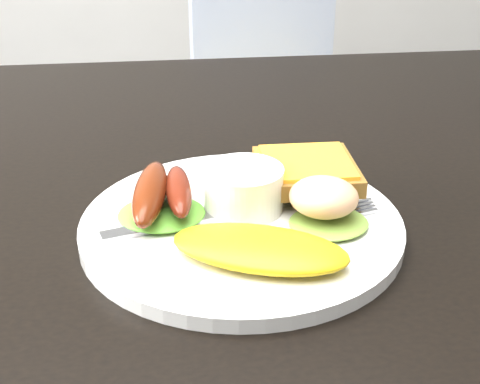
{
  "coord_description": "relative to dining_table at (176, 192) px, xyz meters",
  "views": [
    {
      "loc": [
        -0.01,
        -0.59,
        1.03
      ],
      "look_at": [
        0.05,
        -0.11,
        0.78
      ],
      "focal_mm": 50.0,
      "sensor_mm": 36.0,
      "label": 1
    }
  ],
  "objects": [
    {
      "name": "lettuce_right",
      "position": [
        0.12,
        -0.14,
        0.04
      ],
      "size": [
        0.07,
        0.06,
        0.01
      ],
      "primitive_type": "ellipsoid",
      "rotation": [
        0.0,
        0.0,
        0.08
      ],
      "color": "olive",
      "rests_on": "plate"
    },
    {
      "name": "plate",
      "position": [
        0.05,
        -0.12,
        0.03
      ],
      "size": [
        0.26,
        0.26,
        0.01
      ],
      "primitive_type": "cylinder",
      "color": "white",
      "rests_on": "dining_table"
    },
    {
      "name": "person",
      "position": [
        -0.12,
        0.58,
        0.06
      ],
      "size": [
        0.67,
        0.56,
        1.57
      ],
      "primitive_type": "imported",
      "rotation": [
        0.0,
        0.0,
        2.75
      ],
      "color": "navy",
      "rests_on": "ground"
    },
    {
      "name": "dining_table",
      "position": [
        0.0,
        0.0,
        0.0
      ],
      "size": [
        1.2,
        0.8,
        0.04
      ],
      "primitive_type": "cube",
      "color": "black",
      "rests_on": "ground"
    },
    {
      "name": "sausage_b",
      "position": [
        0.0,
        -0.1,
        0.05
      ],
      "size": [
        0.02,
        0.09,
        0.02
      ],
      "primitive_type": "ellipsoid",
      "rotation": [
        0.0,
        0.0,
        0.02
      ],
      "color": "#5E1608",
      "rests_on": "lettuce_left"
    },
    {
      "name": "toast_b",
      "position": [
        0.11,
        -0.07,
        0.05
      ],
      "size": [
        0.09,
        0.09,
        0.01
      ],
      "primitive_type": "cube",
      "rotation": [
        0.0,
        0.0,
        -0.02
      ],
      "color": "#965F2C",
      "rests_on": "toast_a"
    },
    {
      "name": "dining_chair",
      "position": [
        0.27,
        1.01,
        -0.28
      ],
      "size": [
        0.47,
        0.47,
        0.05
      ],
      "primitive_type": "cube",
      "rotation": [
        0.0,
        0.0,
        0.2
      ],
      "color": "tan",
      "rests_on": "ground"
    },
    {
      "name": "potato_salad",
      "position": [
        0.12,
        -0.13,
        0.06
      ],
      "size": [
        0.07,
        0.07,
        0.03
      ],
      "primitive_type": "ellipsoid",
      "rotation": [
        0.0,
        0.0,
        -0.3
      ],
      "color": "beige",
      "rests_on": "lettuce_right"
    },
    {
      "name": "sausage_a",
      "position": [
        -0.02,
        -0.1,
        0.05
      ],
      "size": [
        0.04,
        0.11,
        0.03
      ],
      "primitive_type": "ellipsoid",
      "rotation": [
        0.0,
        0.0,
        -0.12
      ],
      "color": "#622F14",
      "rests_on": "lettuce_left"
    },
    {
      "name": "lettuce_left",
      "position": [
        -0.01,
        -0.11,
        0.04
      ],
      "size": [
        0.08,
        0.07,
        0.01
      ],
      "primitive_type": "ellipsoid",
      "rotation": [
        0.0,
        0.0,
        -0.05
      ],
      "color": "#469A1E",
      "rests_on": "plate"
    },
    {
      "name": "ramekin",
      "position": [
        0.06,
        -0.1,
        0.05
      ],
      "size": [
        0.07,
        0.07,
        0.04
      ],
      "primitive_type": "cylinder",
      "rotation": [
        0.0,
        0.0,
        -0.07
      ],
      "color": "white",
      "rests_on": "plate"
    },
    {
      "name": "omelette",
      "position": [
        0.06,
        -0.18,
        0.04
      ],
      "size": [
        0.15,
        0.11,
        0.02
      ],
      "primitive_type": "ellipsoid",
      "rotation": [
        0.0,
        0.0,
        -0.38
      ],
      "color": "gold",
      "rests_on": "plate"
    },
    {
      "name": "fork",
      "position": [
        0.02,
        -0.12,
        0.03
      ],
      "size": [
        0.17,
        0.06,
        0.0
      ],
      "primitive_type": "cube",
      "rotation": [
        0.0,
        0.0,
        0.27
      ],
      "color": "#ADAFB7",
      "rests_on": "plate"
    },
    {
      "name": "toast_a",
      "position": [
        0.09,
        -0.06,
        0.04
      ],
      "size": [
        0.09,
        0.09,
        0.01
      ],
      "primitive_type": "cube",
      "rotation": [
        0.0,
        0.0,
        -0.05
      ],
      "color": "brown",
      "rests_on": "plate"
    }
  ]
}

